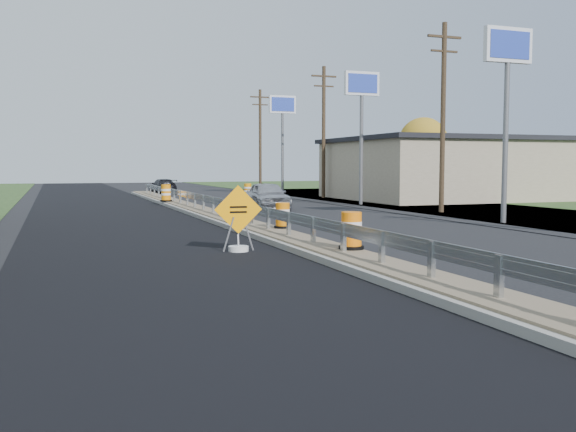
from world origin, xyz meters
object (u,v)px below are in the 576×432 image
object	(u,v)px
barrel_shoulder_far	(248,190)
caution_sign	(238,235)
barrel_median_far	(166,193)
barrel_median_near	(351,231)
car_silver	(268,196)
barrel_median_mid	(283,216)
car_dark_far	(163,186)

from	to	relation	value
barrel_shoulder_far	caution_sign	bearing A→B (deg)	-107.01
barrel_median_far	barrel_median_near	bearing A→B (deg)	-87.76
barrel_median_far	car_silver	world-z (taller)	car_silver
barrel_median_near	barrel_shoulder_far	distance (m)	32.43
barrel_median_mid	barrel_shoulder_far	size ratio (longest dim) A/B	0.88
car_silver	caution_sign	bearing A→B (deg)	-107.33
barrel_median_mid	car_silver	size ratio (longest dim) A/B	0.20
barrel_shoulder_far	car_silver	size ratio (longest dim) A/B	0.23
caution_sign	barrel_median_mid	distance (m)	4.52
barrel_median_far	car_dark_far	xyz separation A→B (m)	(2.43, 16.34, -0.11)
barrel_median_far	barrel_shoulder_far	xyz separation A→B (m)	(7.55, 8.43, -0.24)
caution_sign	barrel_median_near	distance (m)	3.23
barrel_median_near	barrel_median_far	bearing A→B (deg)	92.24
barrel_median_far	car_dark_far	world-z (taller)	barrel_median_far
car_silver	car_dark_far	world-z (taller)	car_silver
caution_sign	barrel_median_mid	world-z (taller)	caution_sign
barrel_median_near	barrel_median_mid	distance (m)	5.80
barrel_median_mid	barrel_median_far	distance (m)	17.55
barrel_median_far	car_dark_far	distance (m)	16.52
barrel_shoulder_far	car_dark_far	distance (m)	9.42
barrel_median_near	car_silver	world-z (taller)	car_silver
barrel_median_near	barrel_shoulder_far	bearing A→B (deg)	78.19
barrel_median_mid	barrel_shoulder_far	bearing A→B (deg)	76.04
barrel_median_near	car_silver	bearing A→B (deg)	78.49
caution_sign	car_silver	world-z (taller)	caution_sign
caution_sign	car_silver	distance (m)	16.86
caution_sign	barrel_shoulder_far	size ratio (longest dim) A/B	1.85
car_silver	barrel_median_far	bearing A→B (deg)	133.46
caution_sign	barrel_shoulder_far	xyz separation A→B (m)	(9.06, 29.62, 0.01)
barrel_shoulder_far	barrel_median_mid	bearing A→B (deg)	-103.96
barrel_median_mid	car_silver	world-z (taller)	car_silver
barrel_median_near	car_silver	distance (m)	18.21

